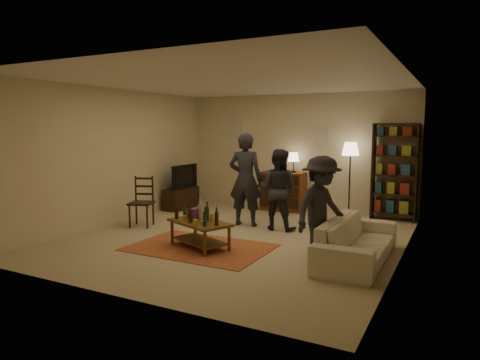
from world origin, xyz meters
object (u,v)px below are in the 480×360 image
Objects in this scene: dresser at (283,190)px; dining_chair at (142,199)px; coffee_table at (199,224)px; person_left at (245,179)px; sofa at (357,240)px; floor_lamp at (350,154)px; tv_stand at (181,193)px; person_right at (278,189)px; person_by_sofa at (321,208)px; bookshelf at (394,171)px.

dining_chair is at bearing -123.66° from dresser.
person_left reaches higher than coffee_table.
dining_chair is 4.26m from sofa.
floor_lamp is (3.40, 2.72, 0.84)m from dining_chair.
dresser is 0.84× the size of floor_lamp.
dining_chair is 1.91m from tv_stand.
dining_chair is 0.62× the size of floor_lamp.
tv_stand is 0.65× the size of floor_lamp.
dining_chair is at bearing 21.79° from person_right.
sofa is (0.84, -3.05, -1.06)m from floor_lamp.
person_left reaches higher than sofa.
person_by_sofa reaches higher than tv_stand.
sofa is 2.86m from person_left.
coffee_table is 3.49m from tv_stand.
coffee_table is at bearing -49.94° from tv_stand.
dining_chair is 4.43m from floor_lamp.
person_right is at bearing 53.84° from sofa.
bookshelf is (4.69, 0.98, 0.65)m from tv_stand.
person_right is at bearing 1.50° from dining_chair.
dresser is 1.86m from person_left.
person_by_sofa is (3.74, -0.50, 0.23)m from dining_chair.
person_left reaches higher than person_right.
person_left is 2.46m from person_by_sofa.
coffee_table is 0.66× the size of person_left.
floor_lamp is at bearing -171.69° from bookshelf.
bookshelf is 1.33× the size of person_by_sofa.
coffee_table is 1.14× the size of tv_stand.
sofa is 1.36× the size of person_right.
coffee_table is at bearing -113.83° from floor_lamp.
tv_stand is 0.78× the size of dresser.
floor_lamp reaches higher than person_right.
person_left is at bearing -0.29° from person_right.
tv_stand is 3.03m from person_right.
person_left is at bearing -143.31° from bookshelf.
coffee_table is 1.21× the size of dining_chair.
person_right is 1.01× the size of person_by_sofa.
bookshelf reaches higher than floor_lamp.
floor_lamp is at bearing 18.84° from dining_chair.
person_right is at bearing -17.47° from tv_stand.
dresser is 1.94m from person_right.
tv_stand is 5.14m from sofa.
tv_stand is 2.43m from dresser.
bookshelf is 3.14m from person_left.
person_left is at bearing 8.93° from dining_chair.
person_by_sofa is at bearing -83.89° from floor_lamp.
person_right is at bearing -134.01° from bookshelf.
dining_chair is at bearing 85.49° from sofa.
person_right is at bearing -117.94° from floor_lamp.
sofa is 0.70m from person_by_sofa.
person_left reaches higher than tv_stand.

